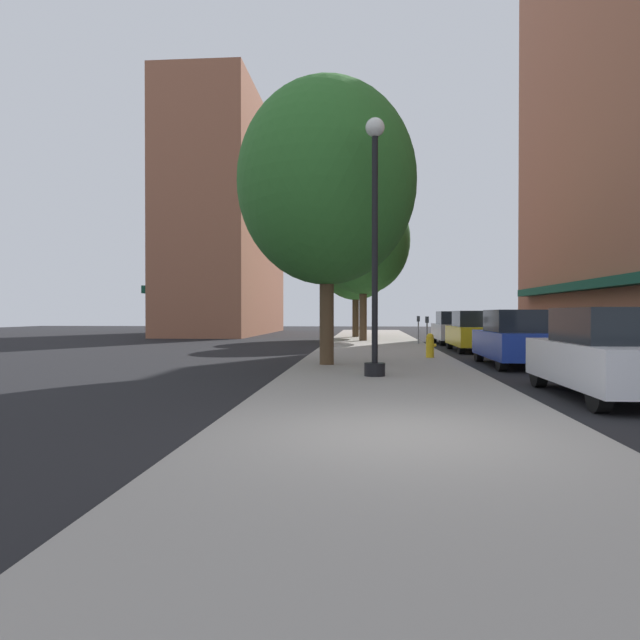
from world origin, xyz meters
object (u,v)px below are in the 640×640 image
Objects in this scene: car_white at (609,354)px; tree_far at (327,182)px; tree_mid at (363,241)px; lamppost at (375,241)px; car_blue at (517,339)px; car_yellow at (475,332)px; fire_hydrant at (430,345)px; parking_meter_far at (418,326)px; parking_meter_near at (427,328)px; tree_near at (356,253)px; car_silver at (454,328)px.

tree_far is at bearing 136.56° from car_white.
lamppost is at bearing -88.78° from tree_mid.
car_blue is 1.00× the size of car_yellow.
tree_mid reaches higher than tree_far.
fire_hydrant is 0.10× the size of tree_mid.
tree_mid is (-0.37, 17.49, 2.20)m from lamppost.
tree_mid reaches higher than parking_meter_far.
parking_meter_near is 0.30× the size of car_blue.
car_blue is (4.58, -13.38, -4.59)m from tree_mid.
car_white is at bearing -74.06° from fire_hydrant.
tree_mid is at bearing 110.82° from car_blue.
tree_mid is at bearing 103.79° from car_white.
tree_near reaches higher than car_white.
fire_hydrant is at bearing -102.17° from car_silver.
car_yellow reaches higher than parking_meter_far.
tree_mid reaches higher than car_yellow.
tree_far is at bearing -91.30° from tree_near.
parking_meter_near and parking_meter_far have the same top height.
fire_hydrant is at bearing 41.57° from tree_far.
car_white reaches higher than parking_meter_near.
parking_meter_near is 13.11m from car_white.
parking_meter_near is 0.16× the size of tree_mid.
car_yellow is at bearing 90.85° from car_white.
car_blue is 1.00× the size of car_silver.
fire_hydrant is 8.77m from parking_meter_far.
car_blue is at bearing -90.11° from car_yellow.
tree_mid is 20.96m from car_white.
car_silver is (0.00, 18.95, 0.00)m from car_white.
lamppost is 11.81m from car_yellow.
car_white is 6.56m from car_blue.
tree_mid is at bearing 110.67° from parking_meter_near.
fire_hydrant is 4.81m from parking_meter_near.
fire_hydrant is 0.18× the size of car_silver.
lamppost is 0.74× the size of tree_near.
car_white is at bearing -78.50° from tree_near.
car_blue is (2.34, -1.64, 0.29)m from fire_hydrant.
fire_hydrant is 17.59m from tree_near.
tree_mid is 1.89× the size of car_white.
tree_near is at bearing 95.59° from tree_mid.
tree_near is at bearing 99.27° from fire_hydrant.
tree_far is 1.86× the size of car_yellow.
lamppost is 1.37× the size of car_yellow.
tree_mid is (-2.24, 11.74, 4.88)m from fire_hydrant.
car_yellow is (0.00, 13.22, 0.00)m from car_white.
fire_hydrant is at bearing -79.19° from tree_mid.
tree_near is at bearing 104.62° from parking_meter_near.
car_white is 1.00× the size of car_blue.
car_yellow is (4.21, 10.77, -2.39)m from lamppost.
tree_mid reaches higher than car_blue.
parking_meter_near is 0.16× the size of tree_near.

